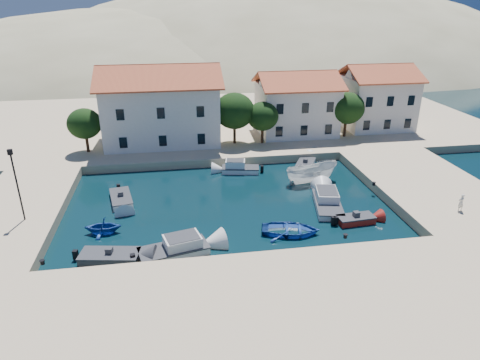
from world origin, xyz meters
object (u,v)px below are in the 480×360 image
at_px(cabin_cruiser_east, 328,203).
at_px(boat_east, 311,182).
at_px(building_mid, 296,102).
at_px(building_left, 161,103).
at_px(cabin_cruiser_south, 174,249).
at_px(pedestrian, 461,202).
at_px(lamppost, 16,178).
at_px(rowboat_south, 290,233).
at_px(building_right, 377,96).

bearing_deg(cabin_cruiser_east, boat_east, 8.43).
height_order(building_mid, boat_east, building_mid).
xyz_separation_m(building_left, cabin_cruiser_south, (0.78, -25.84, -5.46)).
height_order(building_mid, pedestrian, building_mid).
xyz_separation_m(lamppost, rowboat_south, (21.99, -4.18, -4.75)).
distance_m(building_left, cabin_cruiser_east, 25.76).
height_order(cabin_cruiser_east, boat_east, cabin_cruiser_east).
distance_m(building_right, rowboat_south, 33.11).
bearing_deg(cabin_cruiser_south, lamppost, 140.56).
bearing_deg(rowboat_south, lamppost, 93.04).
xyz_separation_m(building_mid, boat_east, (-2.45, -15.04, -5.22)).
distance_m(building_right, boat_east, 22.27).
bearing_deg(building_mid, pedestrian, -73.20).
bearing_deg(cabin_cruiser_east, building_left, 48.93).
height_order(building_right, pedestrian, building_right).
height_order(cabin_cruiser_south, pedestrian, pedestrian).
relative_size(lamppost, cabin_cruiser_east, 1.02).
distance_m(building_mid, lamppost, 36.21).
bearing_deg(lamppost, rowboat_south, -10.76).
relative_size(building_mid, building_right, 1.11).
xyz_separation_m(building_left, pedestrian, (25.66, -24.38, -4.14)).
relative_size(rowboat_south, boat_east, 0.82).
xyz_separation_m(boat_east, pedestrian, (10.11, -10.34, 1.79)).
relative_size(building_left, building_mid, 1.40).
height_order(building_left, pedestrian, building_left).
height_order(lamppost, rowboat_south, lamppost).
distance_m(rowboat_south, cabin_cruiser_east, 6.28).
height_order(building_right, boat_east, building_right).
height_order(building_left, rowboat_south, building_left).
bearing_deg(rowboat_south, building_right, -22.90).
height_order(building_mid, rowboat_south, building_mid).
distance_m(lamppost, pedestrian, 37.53).
bearing_deg(boat_east, building_right, -52.53).
relative_size(building_left, rowboat_south, 3.04).
bearing_deg(building_mid, cabin_cruiser_south, -122.68).
relative_size(lamppost, cabin_cruiser_south, 1.10).
distance_m(building_right, cabin_cruiser_east, 27.03).
xyz_separation_m(building_mid, rowboat_south, (-7.51, -25.18, -5.22)).
xyz_separation_m(rowboat_south, pedestrian, (15.17, -0.20, 1.79)).
xyz_separation_m(building_mid, lamppost, (-29.50, -21.00, -0.47)).
xyz_separation_m(building_left, building_right, (30.00, 2.00, -0.46)).
bearing_deg(building_right, rowboat_south, -126.70).
xyz_separation_m(building_left, boat_east, (15.55, -14.04, -5.94)).
bearing_deg(cabin_cruiser_east, rowboat_south, 142.90).
relative_size(building_left, cabin_cruiser_south, 2.59).
bearing_deg(rowboat_south, building_mid, -2.82).
bearing_deg(building_mid, rowboat_south, -106.61).
relative_size(building_mid, boat_east, 1.78).
bearing_deg(rowboat_south, building_left, 37.25).
xyz_separation_m(rowboat_south, boat_east, (5.07, 10.14, 0.00)).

